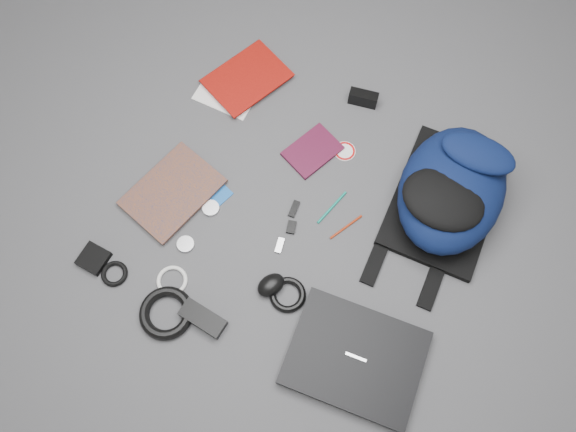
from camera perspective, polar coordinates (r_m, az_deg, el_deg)
The scene contains 24 objects.
ground at distance 1.77m, azimuth 0.00°, elevation -0.23°, with size 4.00×4.00×0.00m, color #4F4F51.
backpack at distance 1.76m, azimuth 16.31°, elevation 2.61°, with size 0.33×0.48×0.20m, color black, non-canonical shape.
laptop at distance 1.65m, azimuth 6.84°, elevation -14.11°, with size 0.37×0.29×0.04m, color black.
textbook_red at distance 2.05m, azimuth -6.01°, elevation 15.45°, with size 0.20×0.27×0.03m, color maroon.
comic_book at distance 1.87m, azimuth -13.88°, elevation 4.32°, with size 0.21×0.29×0.02m, color #B4530C.
envelope at distance 1.97m, azimuth -6.60°, elevation 11.69°, with size 0.20×0.09×0.00m, color white.
dvd_case at distance 1.86m, azimuth 2.50°, elevation 6.62°, with size 0.12×0.17×0.01m, color #3B0B1E.
compact_camera at distance 1.95m, azimuth 7.65°, elevation 11.78°, with size 0.10×0.03×0.05m, color black.
sticker_disc at distance 1.87m, azimuth 5.78°, elevation 6.58°, with size 0.07×0.07×0.00m, color white.
pen_teal at distance 1.78m, azimuth 4.48°, elevation 0.88°, with size 0.01×0.01×0.14m, color #0D7D69.
pen_red at distance 1.76m, azimuth 5.91°, elevation -1.12°, with size 0.01×0.01×0.13m, color #94260B.
id_badge at distance 1.80m, azimuth -7.04°, elevation 1.99°, with size 0.05×0.08×0.00m, color #1759AE.
usb_black at distance 1.77m, azimuth 0.62°, elevation 0.72°, with size 0.02×0.06×0.01m, color black.
usb_silver at distance 1.73m, azimuth -0.85°, elevation -3.01°, with size 0.02×0.05×0.01m, color #AFAFB1.
key_fob at distance 1.75m, azimuth 0.34°, elevation -1.15°, with size 0.03×0.04×0.01m, color black.
mouse at distance 1.68m, azimuth -1.75°, elevation -7.03°, with size 0.06×0.09×0.05m, color black.
headphone_left at distance 1.76m, azimuth -10.36°, elevation -2.84°, with size 0.05×0.05×0.01m, color #A6A6A8.
headphone_right at distance 1.79m, azimuth -7.84°, elevation 0.78°, with size 0.05×0.05×0.01m, color #AFAFB1.
cable_coil at distance 1.68m, azimuth -0.03°, elevation -8.00°, with size 0.11×0.11×0.02m, color black.
power_brick at distance 1.68m, azimuth -8.64°, elevation -10.24°, with size 0.14×0.06×0.03m, color black.
power_cord_coil at distance 1.70m, azimuth -12.26°, elevation -9.60°, with size 0.16×0.16×0.03m, color black.
pouch at distance 1.81m, azimuth -19.14°, elevation -4.10°, with size 0.08×0.08×0.02m, color black.
earbud_coil at distance 1.78m, azimuth -17.22°, elevation -5.62°, with size 0.08×0.08×0.02m, color black.
white_cable_coil at distance 1.73m, azimuth -11.70°, elevation -6.44°, with size 0.09×0.09×0.01m, color white.
Camera 1 is at (0.33, -0.53, 1.65)m, focal length 35.00 mm.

